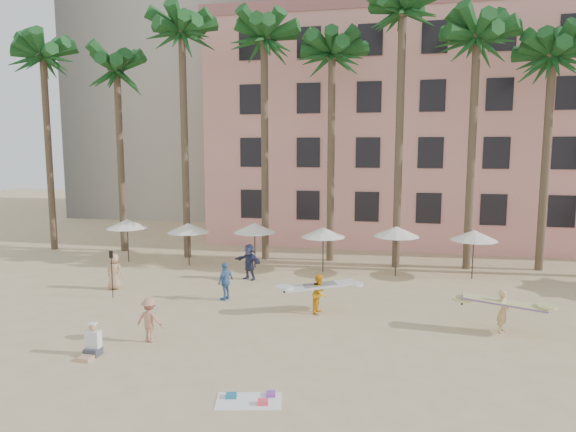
% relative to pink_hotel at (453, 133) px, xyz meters
% --- Properties ---
extents(ground, '(120.00, 120.00, 0.00)m').
position_rel_pink_hotel_xyz_m(ground, '(-7.00, -26.00, -8.00)').
color(ground, '#D1B789').
rests_on(ground, ground).
extents(pink_hotel, '(35.00, 14.00, 16.00)m').
position_rel_pink_hotel_xyz_m(pink_hotel, '(0.00, 0.00, 0.00)').
color(pink_hotel, '#FCA999').
rests_on(pink_hotel, ground).
extents(palm_row, '(44.40, 5.40, 16.30)m').
position_rel_pink_hotel_xyz_m(palm_row, '(-6.49, -11.00, 4.97)').
color(palm_row, brown).
rests_on(palm_row, ground).
extents(umbrella_row, '(22.50, 2.70, 2.73)m').
position_rel_pink_hotel_xyz_m(umbrella_row, '(-10.00, -13.50, -5.67)').
color(umbrella_row, '#332B23').
rests_on(umbrella_row, ground).
extents(beach_towel, '(1.98, 1.38, 0.14)m').
position_rel_pink_hotel_xyz_m(beach_towel, '(-7.81, -28.65, -7.97)').
color(beach_towel, white).
rests_on(beach_towel, ground).
extents(carrier_yellow, '(3.02, 1.05, 1.64)m').
position_rel_pink_hotel_xyz_m(carrier_yellow, '(0.03, -21.51, -7.06)').
color(carrier_yellow, tan).
rests_on(carrier_yellow, ground).
extents(carrier_white, '(3.10, 1.83, 1.68)m').
position_rel_pink_hotel_xyz_m(carrier_white, '(-7.09, -20.71, -7.09)').
color(carrier_white, '#FFAD1A').
rests_on(carrier_white, ground).
extents(beachgoers, '(7.33, 10.15, 1.91)m').
position_rel_pink_hotel_xyz_m(beachgoers, '(-12.94, -19.31, -7.10)').
color(beachgoers, tan).
rests_on(beachgoers, ground).
extents(paddle, '(0.18, 0.04, 2.23)m').
position_rel_pink_hotel_xyz_m(paddle, '(-16.84, -20.57, -6.59)').
color(paddle, black).
rests_on(paddle, ground).
extents(seated_man, '(0.49, 0.85, 1.11)m').
position_rel_pink_hotel_xyz_m(seated_man, '(-13.87, -26.80, -7.62)').
color(seated_man, '#3F3F4C').
rests_on(seated_man, ground).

